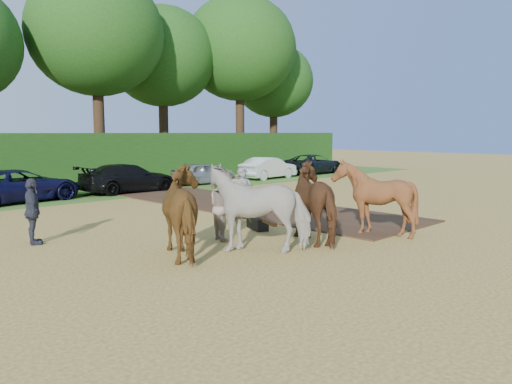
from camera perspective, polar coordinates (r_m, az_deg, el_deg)
ground at (r=15.76m, az=10.07°, el=-4.38°), size 120.00×120.00×0.00m
earth_strip at (r=21.50m, az=-2.91°, el=-1.23°), size 4.50×17.00×0.05m
grass_verge at (r=26.35m, az=-15.57°, el=-0.00°), size 50.00×5.00×0.03m
hedgerow at (r=30.23m, az=-19.81°, el=3.52°), size 46.00×1.60×3.00m
spectator_near at (r=14.17m, az=-3.78°, el=-1.72°), size 0.93×1.07×1.87m
spectator_far at (r=14.79m, az=-24.17°, el=-2.06°), size 0.71×1.14×1.81m
plough_team at (r=13.57m, az=3.86°, el=-1.36°), size 7.76×5.81×2.23m
parked_cars at (r=26.87m, az=-12.89°, el=1.69°), size 35.89×3.33×1.46m
treeline at (r=33.04m, az=-25.56°, el=16.53°), size 48.70×10.60×14.21m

